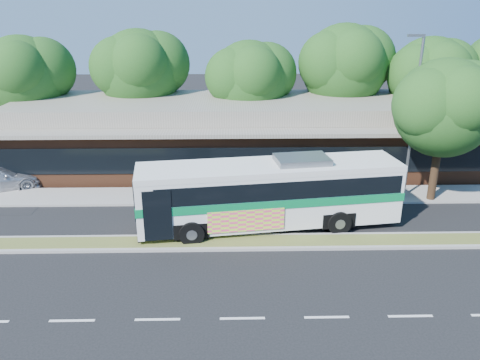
% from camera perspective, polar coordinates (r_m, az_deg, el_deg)
% --- Properties ---
extents(ground, '(120.00, 120.00, 0.00)m').
position_cam_1_polar(ground, '(21.47, -0.06, -8.51)').
color(ground, black).
rests_on(ground, ground).
extents(median_strip, '(26.00, 1.10, 0.15)m').
position_cam_1_polar(median_strip, '(21.97, -0.09, -7.58)').
color(median_strip, '#485A26').
rests_on(median_strip, ground).
extents(sidewalk, '(44.00, 2.60, 0.12)m').
position_cam_1_polar(sidewalk, '(27.23, -0.34, -1.90)').
color(sidewalk, gray).
rests_on(sidewalk, ground).
extents(plaza_building, '(33.20, 11.20, 4.45)m').
position_cam_1_polar(plaza_building, '(32.85, -0.53, 5.81)').
color(plaza_building, '#592F1B').
rests_on(plaza_building, ground).
extents(lamp_post, '(0.93, 0.18, 9.07)m').
position_cam_1_polar(lamp_post, '(27.28, 20.36, 7.53)').
color(lamp_post, slate).
rests_on(lamp_post, ground).
extents(tree_bg_a, '(6.47, 5.80, 8.63)m').
position_cam_1_polar(tree_bg_a, '(37.07, -24.27, 11.62)').
color(tree_bg_a, black).
rests_on(tree_bg_a, ground).
extents(tree_bg_b, '(6.69, 6.00, 9.00)m').
position_cam_1_polar(tree_bg_b, '(35.75, -11.49, 13.15)').
color(tree_bg_b, black).
rests_on(tree_bg_b, ground).
extents(tree_bg_c, '(6.24, 5.60, 8.26)m').
position_cam_1_polar(tree_bg_c, '(34.33, 1.80, 12.33)').
color(tree_bg_c, black).
rests_on(tree_bg_c, ground).
extents(tree_bg_d, '(6.91, 6.20, 9.37)m').
position_cam_1_polar(tree_bg_d, '(36.27, 13.24, 13.56)').
color(tree_bg_d, black).
rests_on(tree_bg_d, ground).
extents(tree_bg_e, '(6.47, 5.80, 8.50)m').
position_cam_1_polar(tree_bg_e, '(37.32, 22.64, 11.70)').
color(tree_bg_e, black).
rests_on(tree_bg_e, ground).
extents(transit_bus, '(13.04, 4.51, 3.59)m').
position_cam_1_polar(transit_bus, '(22.89, 3.73, -1.14)').
color(transit_bus, silver).
rests_on(transit_bus, ground).
extents(sidewalk_tree, '(5.87, 5.26, 7.96)m').
position_cam_1_polar(sidewalk_tree, '(27.60, 24.29, 8.30)').
color(sidewalk_tree, black).
rests_on(sidewalk_tree, ground).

